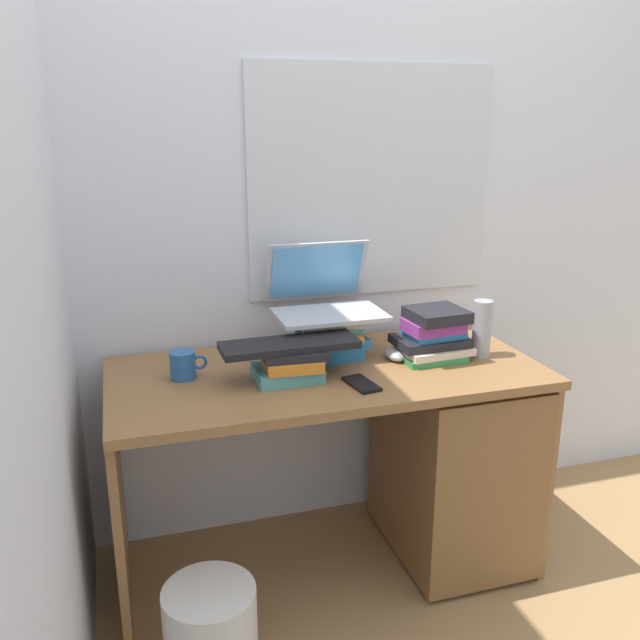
{
  "coord_description": "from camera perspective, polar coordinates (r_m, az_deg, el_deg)",
  "views": [
    {
      "loc": [
        -0.61,
        -1.91,
        1.5
      ],
      "look_at": [
        -0.04,
        -0.05,
        0.91
      ],
      "focal_mm": 37.67,
      "sensor_mm": 36.0,
      "label": 1
    }
  ],
  "objects": [
    {
      "name": "ground_plane",
      "position": [
        2.5,
        0.53,
        -20.02
      ],
      "size": [
        6.0,
        6.0,
        0.0
      ],
      "primitive_type": "plane",
      "color": "#9E7A4C"
    },
    {
      "name": "wall_back",
      "position": [
        2.36,
        -2.04,
        11.92
      ],
      "size": [
        6.0,
        0.06,
        2.6
      ],
      "color": "silver",
      "rests_on": "ground"
    },
    {
      "name": "wall_left",
      "position": [
        1.93,
        -22.88,
        9.57
      ],
      "size": [
        0.05,
        6.0,
        2.6
      ],
      "primitive_type": "cube",
      "color": "silver",
      "rests_on": "ground"
    },
    {
      "name": "desk",
      "position": [
        2.38,
        8.81,
        -10.92
      ],
      "size": [
        1.37,
        0.64,
        0.73
      ],
      "color": "olive",
      "rests_on": "ground"
    },
    {
      "name": "book_stack_tall",
      "position": [
        2.24,
        0.86,
        -1.44
      ],
      "size": [
        0.23,
        0.21,
        0.14
      ],
      "color": "#2672B2",
      "rests_on": "desk"
    },
    {
      "name": "book_stack_keyboard_riser",
      "position": [
        2.05,
        -2.54,
        -3.75
      ],
      "size": [
        0.22,
        0.18,
        0.1
      ],
      "color": "teal",
      "rests_on": "desk"
    },
    {
      "name": "book_stack_side",
      "position": [
        2.24,
        9.62,
        -1.27
      ],
      "size": [
        0.25,
        0.19,
        0.17
      ],
      "color": "#338C4C",
      "rests_on": "desk"
    },
    {
      "name": "laptop",
      "position": [
        2.26,
        0.34,
        2.07
      ],
      "size": [
        0.36,
        0.31,
        0.23
      ],
      "color": "#B7BABF",
      "rests_on": "book_stack_tall"
    },
    {
      "name": "keyboard",
      "position": [
        2.04,
        -2.61,
        -2.12
      ],
      "size": [
        0.42,
        0.15,
        0.02
      ],
      "primitive_type": "cube",
      "rotation": [
        0.0,
        0.0,
        0.03
      ],
      "color": "black",
      "rests_on": "book_stack_keyboard_riser"
    },
    {
      "name": "computer_mouse",
      "position": [
        2.24,
        6.35,
        -2.91
      ],
      "size": [
        0.06,
        0.1,
        0.04
      ],
      "primitive_type": "ellipsoid",
      "color": "#A5A8AD",
      "rests_on": "desk"
    },
    {
      "name": "mug",
      "position": [
        2.1,
        -11.53,
        -3.77
      ],
      "size": [
        0.11,
        0.08,
        0.09
      ],
      "color": "#265999",
      "rests_on": "desk"
    },
    {
      "name": "water_bottle",
      "position": [
        2.29,
        13.58,
        -0.74
      ],
      "size": [
        0.06,
        0.06,
        0.19
      ],
      "primitive_type": "cylinder",
      "color": "#999EA5",
      "rests_on": "desk"
    },
    {
      "name": "cell_phone",
      "position": [
        2.02,
        3.54,
        -5.44
      ],
      "size": [
        0.09,
        0.14,
        0.01
      ],
      "primitive_type": "cube",
      "rotation": [
        0.0,
        0.0,
        0.16
      ],
      "color": "black",
      "rests_on": "desk"
    },
    {
      "name": "wastebasket",
      "position": [
        2.03,
        -9.23,
        -25.06
      ],
      "size": [
        0.25,
        0.25,
        0.3
      ],
      "primitive_type": "cylinder",
      "color": "silver",
      "rests_on": "ground"
    }
  ]
}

